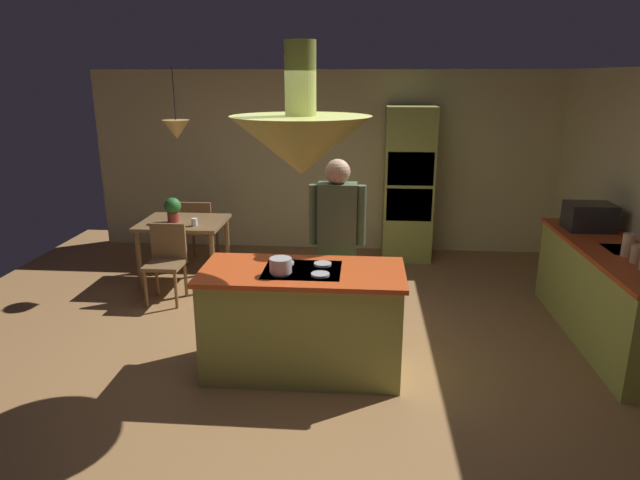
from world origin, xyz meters
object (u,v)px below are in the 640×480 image
Objects in this scene: potted_plant_on_table at (173,208)px; canister_tea at (628,245)px; cup_on_table at (194,222)px; oven_tower at (408,184)px; person_at_island at (337,237)px; kitchen_island at (303,320)px; dining_table at (184,230)px; microwave_on_counter at (589,217)px; cooking_pot_on_cooktop at (281,265)px; chair_facing_island at (167,257)px; chair_by_back_wall at (199,227)px; canister_sugar at (637,254)px.

potted_plant_on_table is 4.86m from canister_tea.
canister_tea reaches higher than cup_on_table.
oven_tower is 6.94× the size of potted_plant_on_table.
person_at_island is at bearing -34.84° from cup_on_table.
oven_tower reaches higher than kitchen_island.
dining_table is 2.45m from person_at_island.
microwave_on_counter is (0.00, 0.90, 0.04)m from canister_tea.
dining_table is 11.21× the size of cup_on_table.
dining_table is at bearing 124.63° from cooking_pot_on_cooktop.
cooking_pot_on_cooktop is at bearing -45.84° from chair_facing_island.
dining_table is 4.86× the size of canister_tea.
oven_tower is at bearing -169.90° from chair_by_back_wall.
canister_tea is at bearing -90.00° from microwave_on_counter.
chair_by_back_wall is at bearing 152.75° from canister_sugar.
chair_facing_island is 1.89× the size of microwave_on_counter.
kitchen_island reaches higher than dining_table.
dining_table is (-1.70, 2.10, 0.19)m from kitchen_island.
canister_tea reaches higher than dining_table.
chair_by_back_wall is at bearing 82.20° from potted_plant_on_table.
oven_tower is at bearing 71.78° from person_at_island.
microwave_on_counter is (4.54, -1.25, 0.55)m from chair_by_back_wall.
canister_tea is at bearing -18.45° from dining_table.
cup_on_table is (-1.74, 1.21, -0.20)m from person_at_island.
dining_table is (-2.80, -1.14, -0.39)m from oven_tower.
canister_sugar is (4.54, -1.05, 0.49)m from chair_facing_island.
person_at_island is at bearing -33.74° from potted_plant_on_table.
person_at_island is at bearing -36.11° from dining_table.
canister_tea is 1.15× the size of cooking_pot_on_cooktop.
microwave_on_counter reaches higher than dining_table.
chair_facing_island is 5.53× the size of canister_sugar.
canister_tea reaches higher than chair_by_back_wall.
oven_tower is at bearing 69.52° from cooking_pot_on_cooktop.
cup_on_table is (-1.49, 1.89, 0.34)m from kitchen_island.
chair_by_back_wall is at bearing 103.80° from cup_on_table.
person_at_island is at bearing -162.50° from microwave_on_counter.
oven_tower is at bearing 32.55° from chair_facing_island.
potted_plant_on_table is 4.92m from canister_sugar.
person_at_island is at bearing 174.06° from canister_sugar.
cup_on_table is (0.31, -0.16, -0.12)m from potted_plant_on_table.
dining_table is 5.61× the size of cooking_pot_on_cooktop.
cooking_pot_on_cooktop reaches higher than dining_table.
cooking_pot_on_cooktop is (-0.16, -0.13, 0.53)m from kitchen_island.
canister_tea is (2.59, -0.09, 0.01)m from person_at_island.
canister_sugar is 0.34× the size of microwave_on_counter.
canister_sugar is (2.59, -0.27, -0.01)m from person_at_island.
chair_by_back_wall is (-1.70, 2.74, 0.04)m from kitchen_island.
cooking_pot_on_cooktop is (-3.00, -0.72, -0.02)m from canister_tea.
microwave_on_counter is at bearing -6.82° from potted_plant_on_table.
microwave_on_counter reaches higher than canister_sugar.
kitchen_island is 3.23m from chair_by_back_wall.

